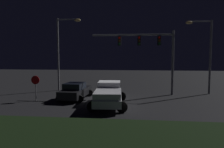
{
  "coord_description": "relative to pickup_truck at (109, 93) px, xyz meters",
  "views": [
    {
      "loc": [
        2.42,
        -18.97,
        3.92
      ],
      "look_at": [
        0.31,
        0.98,
        2.23
      ],
      "focal_mm": 33.57,
      "sensor_mm": 36.0,
      "label": 1
    }
  ],
  "objects": [
    {
      "name": "traffic_signal_gantry",
      "position": [
        3.43,
        5.29,
        3.9
      ],
      "size": [
        8.32,
        0.56,
        6.5
      ],
      "color": "slate",
      "rests_on": "ground_plane"
    },
    {
      "name": "street_lamp_left",
      "position": [
        -6.07,
        6.78,
        4.17
      ],
      "size": [
        2.78,
        0.44,
        8.18
      ],
      "color": "slate",
      "rests_on": "ground_plane"
    },
    {
      "name": "car_sedan",
      "position": [
        -3.38,
        2.27,
        -0.26
      ],
      "size": [
        2.7,
        4.52,
        1.51
      ],
      "rotation": [
        0.0,
        0.0,
        1.5
      ],
      "color": "black",
      "rests_on": "ground_plane"
    },
    {
      "name": "street_lamp_right",
      "position": [
        9.25,
        6.21,
        3.86
      ],
      "size": [
        2.67,
        0.44,
        7.64
      ],
      "color": "slate",
      "rests_on": "ground_plane"
    },
    {
      "name": "stop_sign",
      "position": [
        -6.63,
        1.09,
        0.56
      ],
      "size": [
        0.76,
        0.08,
        2.23
      ],
      "color": "slate",
      "rests_on": "ground_plane"
    },
    {
      "name": "pickup_truck",
      "position": [
        0.0,
        0.0,
        0.0
      ],
      "size": [
        3.13,
        5.53,
        1.8
      ],
      "rotation": [
        0.0,
        0.0,
        1.64
      ],
      "color": "silver",
      "rests_on": "ground_plane"
    },
    {
      "name": "grass_median",
      "position": [
        -0.42,
        -6.5,
        -0.95
      ],
      "size": [
        27.59,
        5.21,
        0.1
      ],
      "primitive_type": "cube",
      "color": "black",
      "rests_on": "ground_plane"
    },
    {
      "name": "ground_plane",
      "position": [
        -0.42,
        2.6,
        -1.0
      ],
      "size": [
        80.0,
        80.0,
        0.0
      ],
      "primitive_type": "plane",
      "color": "black"
    }
  ]
}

